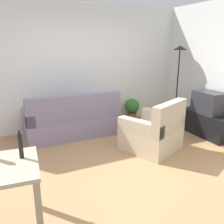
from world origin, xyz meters
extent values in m
cube|color=tan|center=(0.00, 0.00, -0.01)|extent=(5.20, 4.40, 0.02)
cube|color=white|center=(0.00, 2.20, 1.35)|extent=(5.20, 0.10, 2.70)
cube|color=gray|center=(-0.29, 1.65, 0.20)|extent=(1.85, 0.84, 0.40)
cube|color=slate|center=(-0.29, 1.31, 0.66)|extent=(1.85, 0.16, 0.52)
cube|color=gray|center=(0.55, 1.65, 0.51)|extent=(0.16, 0.84, 0.22)
cube|color=gray|center=(-1.13, 1.65, 0.51)|extent=(0.16, 0.84, 0.22)
cube|color=black|center=(2.25, 0.45, 0.24)|extent=(0.44, 1.10, 0.48)
cube|color=#2D2D33|center=(2.25, 0.45, 0.70)|extent=(0.40, 0.60, 0.44)
cube|color=black|center=(2.46, 0.45, 0.70)|extent=(0.01, 0.52, 0.36)
cylinder|color=black|center=(2.25, 1.43, 0.01)|extent=(0.26, 0.26, 0.03)
cylinder|color=black|center=(2.25, 1.43, 0.87)|extent=(0.03, 0.03, 1.68)
cone|color=black|center=(2.25, 1.43, 1.76)|extent=(0.32, 0.32, 0.10)
cube|color=tan|center=(-1.36, -1.06, 0.36)|extent=(0.06, 0.06, 0.72)
cube|color=tan|center=(-1.31, -0.44, 0.36)|extent=(0.06, 0.06, 0.72)
cylinder|color=brown|center=(1.29, 1.90, 0.11)|extent=(0.24, 0.24, 0.22)
sphere|color=#2D6B28|center=(1.29, 1.90, 0.39)|extent=(0.36, 0.36, 0.36)
cube|color=beige|center=(0.82, 0.37, 0.20)|extent=(1.16, 1.13, 0.40)
cube|color=#C0AD91|center=(0.96, 0.06, 0.66)|extent=(0.89, 0.51, 0.52)
cube|color=#C8B597|center=(1.16, 0.52, 0.51)|extent=(0.49, 0.83, 0.22)
cube|color=#C8B597|center=(0.49, 0.22, 0.51)|extent=(0.49, 0.83, 0.22)
cylinder|color=black|center=(-1.43, -0.63, 0.89)|extent=(0.04, 0.04, 0.25)
cylinder|color=black|center=(-1.43, -0.63, 1.03)|extent=(0.02, 0.02, 0.04)
camera|label=1|loc=(-1.53, -2.97, 1.87)|focal=38.20mm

